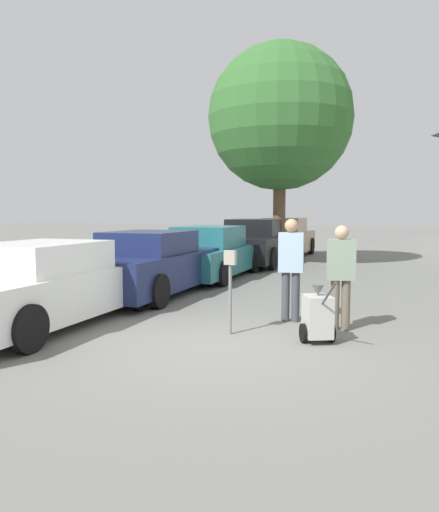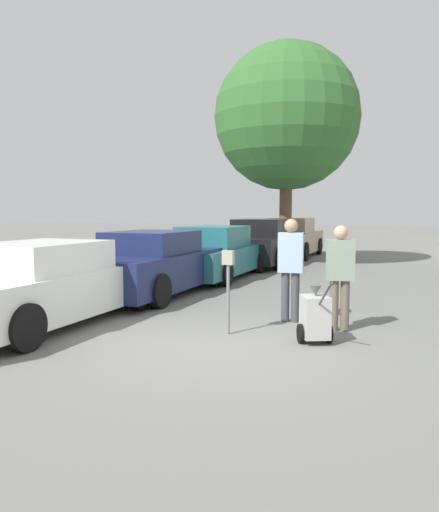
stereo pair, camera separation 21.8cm
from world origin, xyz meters
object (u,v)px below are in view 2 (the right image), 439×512
Objects in this scene: parked_car_teal at (216,254)px; parked_car_tan at (292,239)px; parked_car_navy at (155,265)px; person_supervisor at (340,271)px; parked_car_white at (48,285)px; parked_car_black at (263,244)px; parking_meter at (228,276)px; equipment_cart at (315,317)px; person_worker at (291,263)px.

parked_car_tan reaches higher than parked_car_teal.
person_supervisor reaches higher than parked_car_navy.
parked_car_white is 10.37m from parked_car_black.
parked_car_navy is 2.95× the size of person_supervisor.
parked_car_black is 10.20m from parking_meter.
parked_car_black is 1.01× the size of parked_car_tan.
person_supervisor is at bearing 14.69° from parked_car_white.
person_supervisor is at bearing 49.56° from equipment_cart.
parking_meter is 1.44m from equipment_cart.
person_worker reaches higher than parked_car_black.
parked_car_teal is 3.90m from parked_car_black.
person_supervisor reaches higher than parked_car_white.
equipment_cart is at bearing 2.67° from parking_meter.
parked_car_tan is (-0.00, 3.41, -0.01)m from parked_car_black.
parked_car_black is (0.00, 7.04, 0.07)m from parked_car_navy.
parked_car_black is 3.41m from parked_car_tan.
parked_car_black is at bearing -84.07° from person_supervisor.
parked_car_black reaches higher than equipment_cart.
parking_meter is (3.04, 0.64, 0.26)m from parked_car_white.
person_supervisor reaches higher than equipment_cart.
person_worker is 0.95m from person_supervisor.
person_supervisor is (4.55, -4.89, 0.28)m from parked_car_teal.
parked_car_white is 3.88× the size of parking_meter.
parking_meter is at bearing 152.62° from equipment_cart.
parked_car_black reaches higher than parked_car_navy.
parked_car_tan is at bearing 85.45° from parked_car_white.
equipment_cart is (4.38, -5.77, -0.29)m from parked_car_teal.
parked_car_tan is at bearing 78.48° from equipment_cart.
person_worker is at bearing -77.51° from parked_car_tan.
parked_car_white is at bearing -94.55° from parked_car_tan.
parked_car_tan reaches higher than equipment_cart.
parked_car_tan is 13.49m from parking_meter.
parked_car_navy is 3.80× the size of parking_meter.
parked_car_white is at bearing -2.19° from person_supervisor.
person_worker is at bearing 64.11° from parking_meter.
parked_car_navy is 3.94m from person_worker.
equipment_cart is (4.38, -13.08, -0.36)m from parked_car_tan.
parked_car_white reaches higher than parking_meter.
person_worker reaches higher than person_supervisor.
equipment_cart is at bearing -70.17° from parked_car_black.
parked_car_teal is 6.58m from parking_meter.
parked_car_black is 9.89m from person_supervisor.
parked_car_navy is 4.07m from parking_meter.
person_worker is at bearing -26.14° from parked_car_navy.
parking_meter is at bearing -81.52° from parked_car_tan.
parked_car_navy is at bearing -94.56° from parked_car_tan.
parking_meter is 1.78m from person_supervisor.
parked_car_teal is 0.96× the size of parked_car_tan.
parking_meter is at bearing -46.02° from parked_car_navy.
parked_car_white is at bearing -94.56° from parked_car_black.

